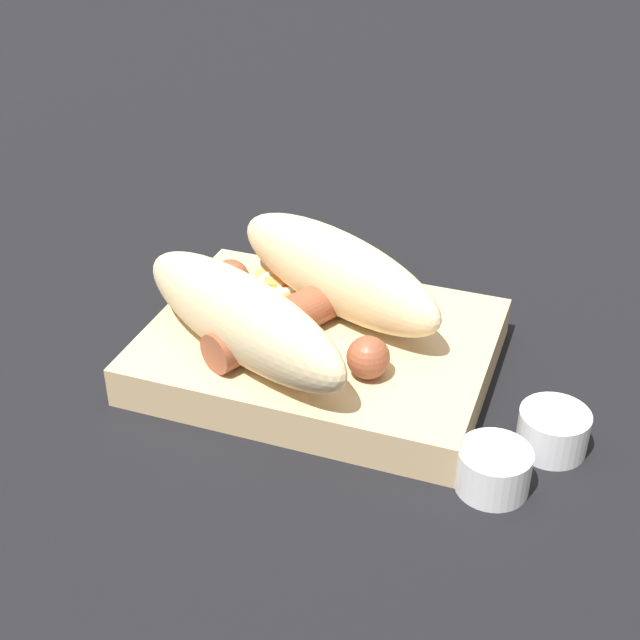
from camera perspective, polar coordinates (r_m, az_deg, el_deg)
ground_plane at (r=0.60m, az=0.00°, el=-3.02°), size 3.00×3.00×0.00m
food_tray at (r=0.60m, az=0.00°, el=-1.93°), size 0.22×0.17×0.03m
bread_roll at (r=0.57m, az=-1.81°, el=1.68°), size 0.22×0.19×0.06m
sausage at (r=0.58m, az=-1.64°, el=0.31°), size 0.15×0.13×0.03m
pickled_veggies at (r=0.64m, az=-3.79°, el=2.23°), size 0.08×0.06×0.01m
condiment_cup_near at (r=0.51m, az=11.02°, el=-9.49°), size 0.04×0.04×0.03m
condiment_cup_far at (r=0.55m, az=14.66°, el=-6.99°), size 0.04×0.04×0.03m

